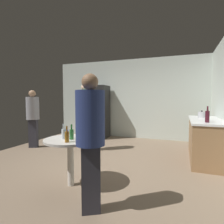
{
  "coord_description": "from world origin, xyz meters",
  "views": [
    {
      "loc": [
        1.8,
        -3.68,
        1.35
      ],
      "look_at": [
        0.22,
        0.49,
        1.03
      ],
      "focal_mm": 29.9,
      "sensor_mm": 36.0,
      "label": 1
    }
  ],
  "objects_px": {
    "beer_bottle_amber": "(67,136)",
    "beer_bottle_clear": "(64,133)",
    "beer_bottle_on_counter": "(208,117)",
    "plastic_cup_blue": "(66,133)",
    "person_in_teal_shirt": "(85,112)",
    "person_in_navy_shirt": "(90,132)",
    "wine_bottle_on_counter": "(207,116)",
    "foreground_table": "(70,145)",
    "refrigerator": "(98,112)",
    "beer_bottle_brown": "(83,132)",
    "person_in_gray_shirt": "(33,114)",
    "kettle": "(202,115)",
    "beer_bottle_green": "(72,134)"
  },
  "relations": [
    {
      "from": "person_in_gray_shirt",
      "to": "wine_bottle_on_counter",
      "type": "bearing_deg",
      "value": 64.17
    },
    {
      "from": "beer_bottle_green",
      "to": "person_in_gray_shirt",
      "type": "xyz_separation_m",
      "value": [
        -2.3,
        1.63,
        0.1
      ]
    },
    {
      "from": "refrigerator",
      "to": "beer_bottle_clear",
      "type": "height_order",
      "value": "refrigerator"
    },
    {
      "from": "beer_bottle_brown",
      "to": "person_in_gray_shirt",
      "type": "bearing_deg",
      "value": 149.25
    },
    {
      "from": "plastic_cup_blue",
      "to": "beer_bottle_brown",
      "type": "bearing_deg",
      "value": 13.79
    },
    {
      "from": "refrigerator",
      "to": "beer_bottle_brown",
      "type": "xyz_separation_m",
      "value": [
        1.28,
        -3.28,
        -0.08
      ]
    },
    {
      "from": "foreground_table",
      "to": "person_in_navy_shirt",
      "type": "distance_m",
      "value": 0.85
    },
    {
      "from": "foreground_table",
      "to": "person_in_navy_shirt",
      "type": "bearing_deg",
      "value": -39.37
    },
    {
      "from": "refrigerator",
      "to": "beer_bottle_amber",
      "type": "distance_m",
      "value": 3.88
    },
    {
      "from": "beer_bottle_amber",
      "to": "person_in_teal_shirt",
      "type": "relative_size",
      "value": 0.13
    },
    {
      "from": "person_in_navy_shirt",
      "to": "person_in_teal_shirt",
      "type": "bearing_deg",
      "value": 0.62
    },
    {
      "from": "beer_bottle_brown",
      "to": "kettle",
      "type": "bearing_deg",
      "value": 49.59
    },
    {
      "from": "person_in_teal_shirt",
      "to": "person_in_gray_shirt",
      "type": "distance_m",
      "value": 1.55
    },
    {
      "from": "foreground_table",
      "to": "beer_bottle_amber",
      "type": "distance_m",
      "value": 0.3
    },
    {
      "from": "wine_bottle_on_counter",
      "to": "plastic_cup_blue",
      "type": "height_order",
      "value": "wine_bottle_on_counter"
    },
    {
      "from": "plastic_cup_blue",
      "to": "person_in_teal_shirt",
      "type": "bearing_deg",
      "value": 108.61
    },
    {
      "from": "beer_bottle_on_counter",
      "to": "person_in_gray_shirt",
      "type": "relative_size",
      "value": 0.15
    },
    {
      "from": "beer_bottle_amber",
      "to": "plastic_cup_blue",
      "type": "relative_size",
      "value": 2.09
    },
    {
      "from": "wine_bottle_on_counter",
      "to": "foreground_table",
      "type": "distance_m",
      "value": 2.58
    },
    {
      "from": "person_in_teal_shirt",
      "to": "beer_bottle_on_counter",
      "type": "bearing_deg",
      "value": 68.79
    },
    {
      "from": "beer_bottle_brown",
      "to": "beer_bottle_green",
      "type": "distance_m",
      "value": 0.22
    },
    {
      "from": "wine_bottle_on_counter",
      "to": "beer_bottle_on_counter",
      "type": "xyz_separation_m",
      "value": [
        0.03,
        0.22,
        -0.03
      ]
    },
    {
      "from": "kettle",
      "to": "beer_bottle_amber",
      "type": "xyz_separation_m",
      "value": [
        -1.95,
        -2.64,
        -0.15
      ]
    },
    {
      "from": "person_in_teal_shirt",
      "to": "person_in_navy_shirt",
      "type": "height_order",
      "value": "person_in_teal_shirt"
    },
    {
      "from": "plastic_cup_blue",
      "to": "person_in_gray_shirt",
      "type": "xyz_separation_m",
      "value": [
        -2.1,
        1.49,
        0.13
      ]
    },
    {
      "from": "refrigerator",
      "to": "beer_bottle_amber",
      "type": "height_order",
      "value": "refrigerator"
    },
    {
      "from": "wine_bottle_on_counter",
      "to": "beer_bottle_on_counter",
      "type": "bearing_deg",
      "value": 82.1
    },
    {
      "from": "kettle",
      "to": "plastic_cup_blue",
      "type": "relative_size",
      "value": 2.22
    },
    {
      "from": "beer_bottle_brown",
      "to": "plastic_cup_blue",
      "type": "relative_size",
      "value": 2.09
    },
    {
      "from": "refrigerator",
      "to": "kettle",
      "type": "relative_size",
      "value": 7.38
    },
    {
      "from": "beer_bottle_clear",
      "to": "person_in_gray_shirt",
      "type": "xyz_separation_m",
      "value": [
        -2.16,
        1.63,
        0.1
      ]
    },
    {
      "from": "beer_bottle_green",
      "to": "person_in_navy_shirt",
      "type": "distance_m",
      "value": 0.74
    },
    {
      "from": "person_in_navy_shirt",
      "to": "refrigerator",
      "type": "bearing_deg",
      "value": -5.44
    },
    {
      "from": "beer_bottle_green",
      "to": "kettle",
      "type": "bearing_deg",
      "value": 50.93
    },
    {
      "from": "plastic_cup_blue",
      "to": "person_in_gray_shirt",
      "type": "height_order",
      "value": "person_in_gray_shirt"
    },
    {
      "from": "beer_bottle_clear",
      "to": "foreground_table",
      "type": "bearing_deg",
      "value": 18.74
    },
    {
      "from": "beer_bottle_brown",
      "to": "beer_bottle_clear",
      "type": "relative_size",
      "value": 1.0
    },
    {
      "from": "kettle",
      "to": "person_in_navy_shirt",
      "type": "bearing_deg",
      "value": -116.09
    },
    {
      "from": "refrigerator",
      "to": "plastic_cup_blue",
      "type": "bearing_deg",
      "value": -73.37
    },
    {
      "from": "beer_bottle_on_counter",
      "to": "plastic_cup_blue",
      "type": "bearing_deg",
      "value": -144.05
    },
    {
      "from": "foreground_table",
      "to": "plastic_cup_blue",
      "type": "distance_m",
      "value": 0.25
    },
    {
      "from": "beer_bottle_on_counter",
      "to": "plastic_cup_blue",
      "type": "height_order",
      "value": "beer_bottle_on_counter"
    },
    {
      "from": "kettle",
      "to": "wine_bottle_on_counter",
      "type": "relative_size",
      "value": 0.79
    },
    {
      "from": "refrigerator",
      "to": "beer_bottle_amber",
      "type": "bearing_deg",
      "value": -71.29
    },
    {
      "from": "beer_bottle_amber",
      "to": "beer_bottle_clear",
      "type": "relative_size",
      "value": 1.0
    },
    {
      "from": "foreground_table",
      "to": "plastic_cup_blue",
      "type": "bearing_deg",
      "value": 144.4
    },
    {
      "from": "refrigerator",
      "to": "plastic_cup_blue",
      "type": "xyz_separation_m",
      "value": [
        1.0,
        -3.35,
        -0.11
      ]
    },
    {
      "from": "beer_bottle_on_counter",
      "to": "person_in_navy_shirt",
      "type": "distance_m",
      "value": 2.68
    },
    {
      "from": "foreground_table",
      "to": "beer_bottle_brown",
      "type": "height_order",
      "value": "beer_bottle_brown"
    },
    {
      "from": "kettle",
      "to": "beer_bottle_green",
      "type": "bearing_deg",
      "value": -129.07
    }
  ]
}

